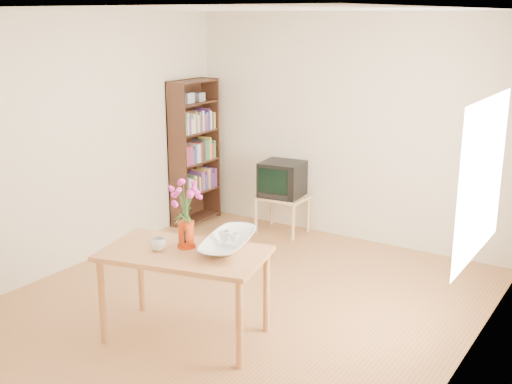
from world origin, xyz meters
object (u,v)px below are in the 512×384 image
Objects in this scene: table at (185,262)px; pitcher at (186,236)px; mug at (158,244)px; bowl at (228,218)px; television at (283,178)px.

pitcher is at bearing 102.75° from table.
pitcher is 0.23m from mug.
mug is 0.25× the size of bowl.
table is 0.25m from mug.
table is at bearing -178.32° from mug.
pitcher reaches higher than table.
mug reaches higher than table.
television reaches higher than mug.
bowl is (0.28, 0.19, 0.14)m from pitcher.
bowl reaches higher than mug.
mug is at bearing -163.84° from pitcher.
television reaches higher than table.
mug is at bearing -139.07° from bowl.
mug is (-0.15, -0.18, -0.05)m from pitcher.
television is (-0.68, 2.71, 0.01)m from table.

